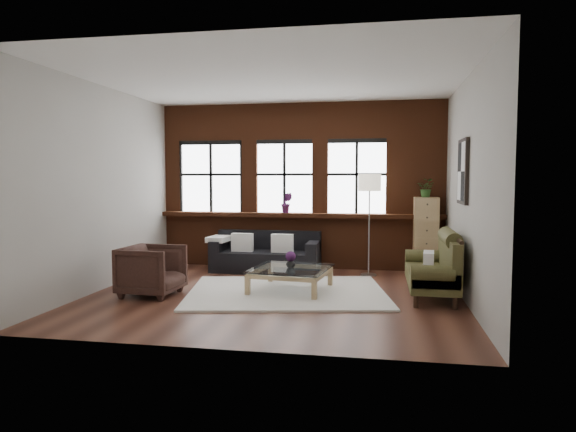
% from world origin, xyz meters
% --- Properties ---
extents(floor, '(5.50, 5.50, 0.00)m').
position_xyz_m(floor, '(0.00, 0.00, 0.00)').
color(floor, '#462419').
rests_on(floor, ground).
extents(ceiling, '(5.50, 5.50, 0.00)m').
position_xyz_m(ceiling, '(0.00, 0.00, 3.20)').
color(ceiling, white).
rests_on(ceiling, ground).
extents(wall_back, '(5.50, 0.00, 5.50)m').
position_xyz_m(wall_back, '(0.00, 2.50, 1.60)').
color(wall_back, '#ABA89F').
rests_on(wall_back, ground).
extents(wall_front, '(5.50, 0.00, 5.50)m').
position_xyz_m(wall_front, '(0.00, -2.50, 1.60)').
color(wall_front, '#ABA89F').
rests_on(wall_front, ground).
extents(wall_left, '(0.00, 5.00, 5.00)m').
position_xyz_m(wall_left, '(-2.75, 0.00, 1.60)').
color(wall_left, '#ABA89F').
rests_on(wall_left, ground).
extents(wall_right, '(0.00, 5.00, 5.00)m').
position_xyz_m(wall_right, '(2.75, 0.00, 1.60)').
color(wall_right, '#ABA89F').
rests_on(wall_right, ground).
extents(brick_backwall, '(5.50, 0.12, 3.20)m').
position_xyz_m(brick_backwall, '(0.00, 2.44, 1.60)').
color(brick_backwall, '#5B2A15').
rests_on(brick_backwall, floor).
extents(sill_ledge, '(5.50, 0.30, 0.08)m').
position_xyz_m(sill_ledge, '(0.00, 2.35, 1.04)').
color(sill_ledge, '#5B2A15').
rests_on(sill_ledge, brick_backwall).
extents(window_left, '(1.38, 0.10, 1.50)m').
position_xyz_m(window_left, '(-1.80, 2.45, 1.75)').
color(window_left, black).
rests_on(window_left, brick_backwall).
extents(window_mid, '(1.38, 0.10, 1.50)m').
position_xyz_m(window_mid, '(-0.30, 2.45, 1.75)').
color(window_mid, black).
rests_on(window_mid, brick_backwall).
extents(window_right, '(1.38, 0.10, 1.50)m').
position_xyz_m(window_right, '(1.10, 2.45, 1.75)').
color(window_right, black).
rests_on(window_right, brick_backwall).
extents(wall_poster, '(0.05, 0.74, 0.94)m').
position_xyz_m(wall_poster, '(2.72, 0.30, 1.85)').
color(wall_poster, black).
rests_on(wall_poster, wall_right).
extents(shag_rug, '(3.34, 2.83, 0.03)m').
position_xyz_m(shag_rug, '(0.16, 0.18, 0.02)').
color(shag_rug, silver).
rests_on(shag_rug, floor).
extents(dark_sofa, '(2.01, 0.81, 0.73)m').
position_xyz_m(dark_sofa, '(-0.56, 1.90, 0.36)').
color(dark_sofa, black).
rests_on(dark_sofa, floor).
extents(pillow_a, '(0.40, 0.15, 0.34)m').
position_xyz_m(pillow_a, '(-0.99, 1.80, 0.55)').
color(pillow_a, white).
rests_on(pillow_a, dark_sofa).
extents(pillow_b, '(0.40, 0.15, 0.34)m').
position_xyz_m(pillow_b, '(-0.22, 1.80, 0.55)').
color(pillow_b, white).
rests_on(pillow_b, dark_sofa).
extents(vintage_settee, '(0.76, 1.72, 0.92)m').
position_xyz_m(vintage_settee, '(2.30, 0.33, 0.46)').
color(vintage_settee, '#44421F').
rests_on(vintage_settee, floor).
extents(pillow_settee, '(0.18, 0.39, 0.34)m').
position_xyz_m(pillow_settee, '(2.22, -0.19, 0.57)').
color(pillow_settee, white).
rests_on(pillow_settee, vintage_settee).
extents(armchair, '(0.87, 0.85, 0.76)m').
position_xyz_m(armchair, '(-1.80, -0.35, 0.38)').
color(armchair, '#321E19').
rests_on(armchair, floor).
extents(coffee_table, '(1.28, 1.28, 0.38)m').
position_xyz_m(coffee_table, '(0.20, 0.27, 0.18)').
color(coffee_table, tan).
rests_on(coffee_table, shag_rug).
extents(vase, '(0.18, 0.18, 0.15)m').
position_xyz_m(vase, '(0.20, 0.27, 0.45)').
color(vase, '#B2B2B2').
rests_on(vase, coffee_table).
extents(flowers, '(0.16, 0.16, 0.16)m').
position_xyz_m(flowers, '(0.20, 0.27, 0.55)').
color(flowers, '#491B4F').
rests_on(flowers, vase).
extents(drawer_chest, '(0.43, 0.43, 1.41)m').
position_xyz_m(drawer_chest, '(2.38, 2.18, 0.70)').
color(drawer_chest, tan).
rests_on(drawer_chest, floor).
extents(potted_plant_top, '(0.38, 0.35, 0.34)m').
position_xyz_m(potted_plant_top, '(2.38, 2.18, 1.58)').
color(potted_plant_top, '#2D5923').
rests_on(potted_plant_top, drawer_chest).
extents(floor_lamp, '(0.40, 0.40, 1.98)m').
position_xyz_m(floor_lamp, '(1.36, 1.81, 0.99)').
color(floor_lamp, '#A5A5A8').
rests_on(floor_lamp, floor).
extents(sill_plant, '(0.23, 0.20, 0.40)m').
position_xyz_m(sill_plant, '(-0.24, 2.32, 1.28)').
color(sill_plant, '#491B4F').
rests_on(sill_plant, sill_ledge).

